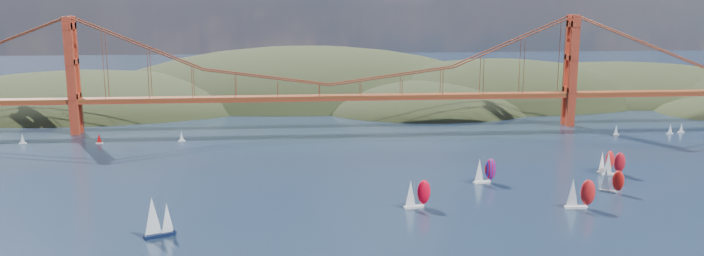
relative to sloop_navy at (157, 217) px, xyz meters
name	(u,v)px	position (x,y,z in m)	size (l,w,h in m)	color
headlands	(392,117)	(100.39, 244.48, -18.11)	(725.00, 225.00, 96.00)	black
bridge	(326,63)	(53.69, 146.20, 26.59)	(552.00, 12.00, 55.00)	brown
sloop_navy	(157,217)	(0.00, 0.00, 0.00)	(8.78, 6.89, 12.80)	black
racer_0	(417,193)	(75.40, 19.49, -0.95)	(8.87, 4.92, 9.94)	silver
racer_1	(580,193)	(125.59, 14.52, -0.68)	(9.23, 3.89, 10.51)	white
racer_2	(612,180)	(143.44, 30.43, -1.47)	(7.58, 6.62, 8.84)	silver
racer_3	(606,161)	(153.14, 55.69, -1.38)	(8.06, 5.54, 9.03)	silver
racer_4	(614,163)	(154.07, 51.37, -1.09)	(8.35, 3.35, 9.65)	silver
racer_rwb	(485,170)	(104.19, 45.28, -0.98)	(8.82, 4.92, 9.89)	white
distant_boat_1	(22,139)	(-81.82, 124.92, -3.24)	(3.00, 2.00, 4.70)	silver
distant_boat_2	(99,138)	(-48.15, 122.32, -3.24)	(3.00, 2.00, 4.70)	silver
distant_boat_3	(181,136)	(-12.54, 123.71, -3.24)	(3.00, 2.00, 4.70)	silver
distant_boat_4	(616,130)	(188.58, 120.56, -3.24)	(3.00, 2.00, 4.70)	silver
distant_boat_5	(670,129)	(215.15, 120.55, -3.24)	(3.00, 2.00, 4.70)	silver
distant_boat_6	(681,128)	(222.07, 123.01, -3.24)	(3.00, 2.00, 4.70)	silver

